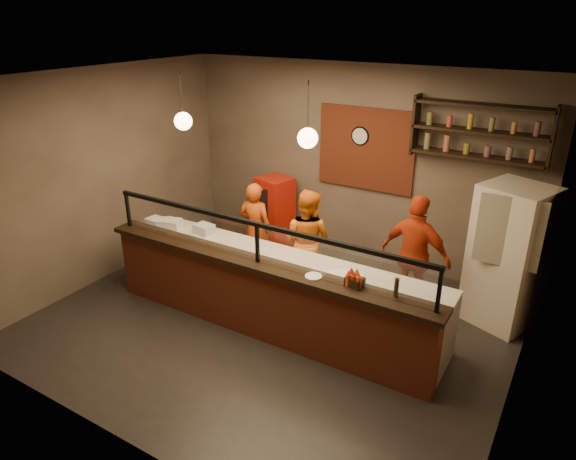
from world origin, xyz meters
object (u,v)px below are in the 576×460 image
Objects in this scene: cook_left at (255,228)px; fridge at (508,257)px; condiment_caddy at (355,282)px; wall_clock at (360,136)px; red_cooler at (275,212)px; cook_mid at (307,240)px; cook_right at (415,256)px; pizza_dough at (343,280)px; pepper_mill at (396,288)px.

fridge reaches higher than cook_left.
cook_left is 7.74× the size of condiment_caddy.
wall_clock reaches higher than red_cooler.
cook_left is 1.18× the size of red_cooler.
wall_clock is at bearing -176.52° from fridge.
cook_mid reaches higher than condiment_caddy.
cook_right is at bearing -140.10° from fridge.
fridge is 3.41× the size of pizza_dough.
fridge is at bearing 65.82° from pepper_mill.
cook_right is at bearing 67.15° from pizza_dough.
pizza_dough is at bearing -27.15° from red_cooler.
cook_right reaches higher than pepper_mill.
wall_clock is at bearing 121.60° from pepper_mill.
cook_right is at bearing -173.64° from cook_mid.
cook_mid is 1.59m from cook_right.
pepper_mill is (0.48, 0.01, 0.06)m from condiment_caddy.
condiment_caddy is at bearing 134.60° from cook_mid.
wall_clock reaches higher than cook_right.
condiment_caddy is (-1.33, -1.90, 0.15)m from fridge.
cook_mid is at bearing -25.88° from red_cooler.
cook_mid is 2.28m from pepper_mill.
cook_mid reaches higher than red_cooler.
cook_mid is (-0.18, -1.37, -1.31)m from wall_clock.
pepper_mill is at bearing -21.78° from pizza_dough.
cook_right is 3.03× the size of pizza_dough.
wall_clock is 1.34× the size of pepper_mill.
cook_right is 7.61× the size of pepper_mill.
pepper_mill is at bearing 1.48° from condiment_caddy.
condiment_caddy is at bearing -47.93° from pizza_dough.
fridge reaches higher than cook_right.
cook_mid is 1.47m from pizza_dough.
fridge reaches higher than pizza_dough.
pepper_mill is at bearing 146.67° from cook_left.
cook_right is 1.57m from pepper_mill.
pizza_dough is (-0.51, -1.21, 0.05)m from cook_right.
cook_left is at bearing 11.65° from cook_right.
wall_clock reaches higher than fridge.
red_cooler is (-3.91, 0.48, -0.33)m from fridge.
red_cooler is at bearing -167.58° from wall_clock.
cook_right is at bearing 99.59° from pepper_mill.
fridge is (1.11, 0.38, 0.11)m from cook_right.
cook_left reaches higher than pizza_dough.
fridge is (3.64, 0.51, 0.21)m from cook_left.
condiment_caddy is (-0.22, -1.53, 0.26)m from cook_right.
cook_mid reaches higher than pepper_mill.
cook_left is 2.65× the size of pizza_dough.
cook_mid is 0.92× the size of cook_right.
wall_clock is 1.91m from cook_mid.
fridge reaches higher than pepper_mill.
wall_clock is 0.19× the size of cook_mid.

